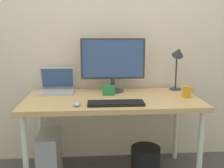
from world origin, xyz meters
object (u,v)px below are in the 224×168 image
at_px(laptop, 57,86).
at_px(computer_tower, 49,155).
at_px(coffee_mug, 187,92).
at_px(desk_lamp, 178,59).
at_px(photo_frame, 109,90).
at_px(keyboard, 116,103).
at_px(monitor, 113,62).
at_px(wastebasket, 145,163).
at_px(desk, 112,104).
at_px(mouse, 77,104).

bearing_deg(laptop, computer_tower, -105.19).
xyz_separation_m(laptop, coffee_mug, (1.15, -0.29, -0.01)).
distance_m(desk_lamp, photo_frame, 0.74).
relative_size(coffee_mug, photo_frame, 0.97).
xyz_separation_m(laptop, keyboard, (0.52, -0.48, -0.05)).
bearing_deg(computer_tower, photo_frame, 4.48).
relative_size(monitor, laptop, 1.87).
distance_m(monitor, wastebasket, 0.97).
distance_m(desk_lamp, wastebasket, 1.01).
bearing_deg(desk, desk_lamp, 20.03).
relative_size(desk, monitor, 2.49).
relative_size(desk_lamp, mouse, 4.85).
height_order(desk_lamp, wastebasket, desk_lamp).
height_order(computer_tower, wastebasket, computer_tower).
height_order(monitor, computer_tower, monitor).
bearing_deg(photo_frame, coffee_mug, -9.07).
distance_m(keyboard, computer_tower, 0.84).
relative_size(coffee_mug, computer_tower, 0.25).
height_order(laptop, keyboard, laptop).
relative_size(photo_frame, wastebasket, 0.37).
bearing_deg(coffee_mug, desk_lamp, 90.85).
xyz_separation_m(desk_lamp, mouse, (-0.93, -0.48, -0.29)).
bearing_deg(coffee_mug, mouse, -167.50).
height_order(mouse, coffee_mug, coffee_mug).
distance_m(laptop, photo_frame, 0.51).
height_order(desk, desk_lamp, desk_lamp).
bearing_deg(mouse, wastebasket, 17.03).
distance_m(keyboard, coffee_mug, 0.67).
height_order(desk, computer_tower, desk).
xyz_separation_m(keyboard, coffee_mug, (0.64, 0.19, 0.04)).
distance_m(coffee_mug, computer_tower, 1.35).
distance_m(monitor, keyboard, 0.54).
relative_size(computer_tower, wastebasket, 1.40).
height_order(monitor, wastebasket, monitor).
bearing_deg(wastebasket, desk, 168.02).
bearing_deg(laptop, monitor, -1.98).
bearing_deg(photo_frame, keyboard, -82.92).
xyz_separation_m(keyboard, mouse, (-0.30, -0.01, 0.01)).
relative_size(desk, laptop, 4.65).
relative_size(coffee_mug, wastebasket, 0.36).
bearing_deg(monitor, computer_tower, -161.06).
relative_size(photo_frame, computer_tower, 0.26).
relative_size(monitor, mouse, 6.65).
bearing_deg(photo_frame, monitor, 72.35).
bearing_deg(desk_lamp, computer_tower, -170.45).
relative_size(keyboard, photo_frame, 4.00).
relative_size(laptop, keyboard, 0.73).
height_order(keyboard, coffee_mug, coffee_mug).
bearing_deg(photo_frame, computer_tower, -175.52).
xyz_separation_m(desk_lamp, photo_frame, (-0.67, -0.16, -0.26)).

